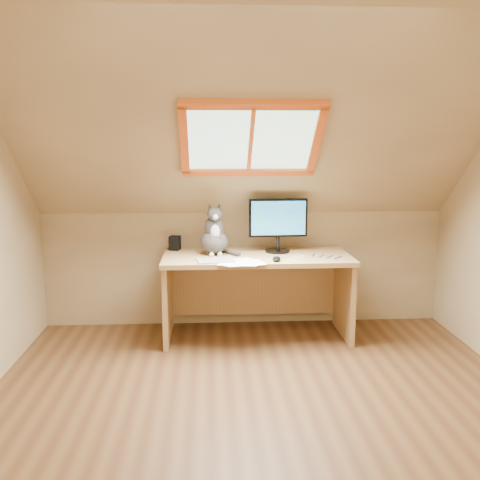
{
  "coord_description": "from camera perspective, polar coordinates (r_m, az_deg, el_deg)",
  "views": [
    {
      "loc": [
        -0.31,
        -2.87,
        1.59
      ],
      "look_at": [
        -0.08,
        1.0,
        0.89
      ],
      "focal_mm": 40.0,
      "sensor_mm": 36.0,
      "label": 1
    }
  ],
  "objects": [
    {
      "name": "ground",
      "position": [
        3.3,
        2.56,
        -18.65
      ],
      "size": [
        3.5,
        3.5,
        0.0
      ],
      "primitive_type": "plane",
      "color": "brown",
      "rests_on": "ground"
    },
    {
      "name": "room_shell",
      "position": [
        2.8,
        2.99,
        6.9
      ],
      "size": [
        3.52,
        3.52,
        2.41
      ],
      "color": "tan",
      "rests_on": "ground"
    },
    {
      "name": "desk",
      "position": [
        4.48,
        1.72,
        -4.16
      ],
      "size": [
        1.53,
        0.67,
        0.7
      ],
      "color": "tan",
      "rests_on": "ground"
    },
    {
      "name": "monitor",
      "position": [
        4.45,
        4.08,
        1.98
      ],
      "size": [
        0.49,
        0.21,
        0.45
      ],
      "color": "black",
      "rests_on": "desk"
    },
    {
      "name": "cat",
      "position": [
        4.38,
        -2.78,
        0.47
      ],
      "size": [
        0.26,
        0.31,
        0.43
      ],
      "color": "#484240",
      "rests_on": "desk"
    },
    {
      "name": "desk_speaker",
      "position": [
        4.59,
        -6.97,
        -0.32
      ],
      "size": [
        0.1,
        0.1,
        0.12
      ],
      "primitive_type": "cube",
      "rotation": [
        0.0,
        0.0,
        -0.27
      ],
      "color": "black",
      "rests_on": "desk"
    },
    {
      "name": "graphics_tablet",
      "position": [
        4.14,
        -2.64,
        -2.18
      ],
      "size": [
        0.31,
        0.24,
        0.01
      ],
      "primitive_type": "cube",
      "rotation": [
        0.0,
        0.0,
        0.14
      ],
      "color": "#B2B2B7",
      "rests_on": "desk"
    },
    {
      "name": "mouse",
      "position": [
        4.15,
        3.93,
        -2.01
      ],
      "size": [
        0.09,
        0.12,
        0.04
      ],
      "primitive_type": "ellipsoid",
      "rotation": [
        0.0,
        0.0,
        -0.21
      ],
      "color": "black",
      "rests_on": "desk"
    },
    {
      "name": "papers",
      "position": [
        4.1,
        0.86,
        -2.34
      ],
      "size": [
        0.35,
        0.3,
        0.01
      ],
      "color": "white",
      "rests_on": "desk"
    },
    {
      "name": "cables",
      "position": [
        4.31,
        7.92,
        -1.8
      ],
      "size": [
        0.51,
        0.26,
        0.01
      ],
      "color": "silver",
      "rests_on": "desk"
    }
  ]
}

